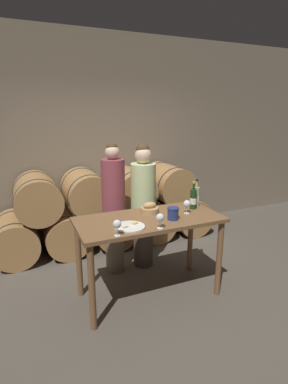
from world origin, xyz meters
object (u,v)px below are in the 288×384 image
Objects in this scene: tasting_table at (149,230)px; person_left at (114,208)px; wine_glass_left at (160,218)px; wine_glass_center at (187,204)px; wine_bottle_white at (196,197)px; blue_crock at (173,213)px; bread_basket at (150,209)px; wine_glass_far_left at (117,224)px; person_right at (143,205)px; wine_bottle_red at (193,199)px; cheese_plate at (130,226)px.

person_left is (-0.18, 0.67, 0.07)m from tasting_table.
wine_glass_left is 1.00× the size of wine_glass_center.
wine_bottle_white reaches higher than tasting_table.
blue_crock reaches higher than bread_basket.
bread_basket is 0.46m from wine_glass_left.
bread_basket is 0.70m from wine_glass_far_left.
wine_glass_center is at bearing -72.39° from person_right.
wine_bottle_red reaches higher than wine_glass_left.
person_right is at bearing 59.12° from cheese_plate.
person_left is 10.91× the size of wine_glass_left.
wine_bottle_red reaches higher than bread_basket.
person_left is at bearing 115.73° from blue_crock.
wine_glass_center reaches higher than blue_crock.
tasting_table is 0.36m from cheese_plate.
person_left is 1.02m from wine_bottle_white.
blue_crock is 0.50m from cheese_plate.
wine_bottle_white reaches higher than wine_glass_center.
cheese_plate is (-0.49, -0.03, -0.06)m from blue_crock.
tasting_table is 0.65m from wine_bottle_red.
wine_glass_far_left is (-0.28, -0.98, 0.17)m from person_left.
wine_bottle_red is 2.12× the size of wine_glass_far_left.
wine_glass_far_left is at bearing -157.87° from wine_bottle_white.
person_right reaches higher than wine_glass_far_left.
wine_glass_left is at bearing -29.24° from cheese_plate.
wine_bottle_red reaches higher than wine_glass_center.
wine_glass_left is (0.26, -0.14, 0.10)m from cheese_plate.
wine_bottle_red is 0.54m from bread_basket.
bread_basket reaches higher than cheese_plate.
person_left is 0.60m from bread_basket.
person_right is at bearing 107.61° from wine_glass_center.
wine_glass_center is at bearing 10.39° from cheese_plate.
wine_glass_center reaches higher than bread_basket.
cheese_plate is at bearing 39.77° from wine_glass_far_left.
wine_glass_far_left is at bearing -140.23° from cheese_plate.
wine_bottle_white is 1.23m from wine_glass_far_left.
blue_crock is 0.85× the size of wine_glass_center.
wine_glass_far_left is 1.00× the size of wine_glass_left.
wine_glass_far_left is (-0.68, -0.98, 0.19)m from person_right.
wine_glass_left reaches higher than tasting_table.
blue_crock reaches higher than cheese_plate.
person_left is 1.04m from wine_glass_far_left.
tasting_table is 5.20× the size of cheese_plate.
wine_glass_center is at bearing -142.46° from wine_bottle_red.
wine_bottle_red reaches higher than wine_glass_far_left.
wine_bottle_white is 1.02m from cheese_plate.
cheese_plate is (-0.28, -0.16, 0.14)m from tasting_table.
wine_bottle_white is at bearing 0.94° from bread_basket.
person_left reaches higher than bread_basket.
tasting_table is at bearing 29.89° from cheese_plate.
tasting_table is 4.70× the size of wine_bottle_white.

